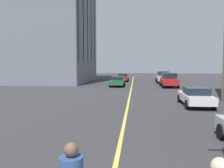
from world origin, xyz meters
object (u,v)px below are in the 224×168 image
object	(u,v)px
car_red_trailing	(169,80)
car_white_oncoming	(163,77)
car_green_near	(118,81)
car_red_far	(123,77)
car_white_parked_a	(195,96)

from	to	relation	value
car_red_trailing	car_white_oncoming	distance (m)	6.93
car_green_near	car_white_oncoming	xyz separation A→B (m)	(6.54, -6.83, 0.27)
car_red_trailing	car_red_far	size ratio (longest dim) A/B	1.07
car_red_trailing	car_red_far	bearing A→B (deg)	33.87
car_red_trailing	car_red_far	xyz separation A→B (m)	(9.86, 6.62, -0.27)
car_red_trailing	car_white_oncoming	world-z (taller)	same
car_white_parked_a	car_red_far	distance (m)	24.99
car_red_trailing	car_white_parked_a	world-z (taller)	car_red_trailing
car_green_near	car_white_oncoming	distance (m)	9.46
car_red_far	car_white_parked_a	bearing A→B (deg)	-164.65
car_white_oncoming	car_red_far	xyz separation A→B (m)	(2.93, 6.62, -0.27)
car_red_trailing	car_green_near	bearing A→B (deg)	86.73
car_red_trailing	car_white_oncoming	size ratio (longest dim) A/B	1.00
car_white_oncoming	car_white_parked_a	bearing A→B (deg)	-180.00
car_green_near	car_red_far	bearing A→B (deg)	-1.30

